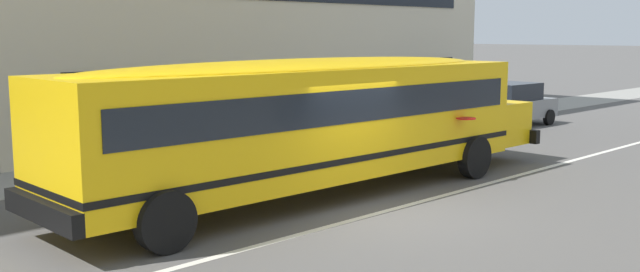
{
  "coord_description": "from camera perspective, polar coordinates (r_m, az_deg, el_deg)",
  "views": [
    {
      "loc": [
        -10.41,
        -8.81,
        3.48
      ],
      "look_at": [
        -0.68,
        0.98,
        1.49
      ],
      "focal_mm": 39.94,
      "sensor_mm": 36.0,
      "label": 1
    }
  ],
  "objects": [
    {
      "name": "ground_plane",
      "position": [
        14.07,
        4.8,
        -6.16
      ],
      "size": [
        400.0,
        400.0,
        0.0
      ],
      "primitive_type": "plane",
      "color": "#54514F"
    },
    {
      "name": "sidewalk_far",
      "position": [
        19.91,
        -12.58,
        -2.05
      ],
      "size": [
        120.0,
        3.0,
        0.01
      ],
      "primitive_type": "cube",
      "color": "gray",
      "rests_on": "ground_plane"
    },
    {
      "name": "lane_centreline",
      "position": [
        14.07,
        4.8,
        -6.14
      ],
      "size": [
        110.0,
        0.16,
        0.01
      ],
      "primitive_type": "cube",
      "color": "silver",
      "rests_on": "ground_plane"
    },
    {
      "name": "school_bus",
      "position": [
        15.2,
        -0.24,
        1.71
      ],
      "size": [
        13.32,
        3.28,
        2.97
      ],
      "rotation": [
        0.0,
        0.0,
        -0.02
      ],
      "color": "yellow",
      "rests_on": "ground_plane"
    },
    {
      "name": "parked_car_grey_under_tree",
      "position": [
        27.92,
        15.04,
        2.5
      ],
      "size": [
        3.96,
        2.0,
        1.64
      ],
      "rotation": [
        0.0,
        0.0,
        -0.04
      ],
      "color": "gray",
      "rests_on": "ground_plane"
    }
  ]
}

